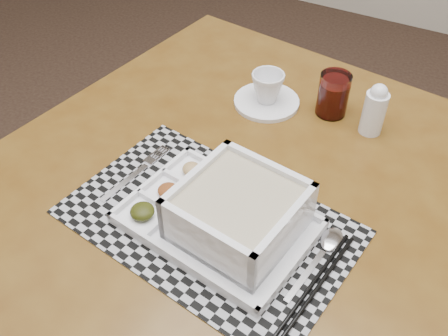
{
  "coord_description": "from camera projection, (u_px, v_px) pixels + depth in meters",
  "views": [
    {
      "loc": [
        0.73,
        -0.45,
        1.43
      ],
      "look_at": [
        0.42,
        0.12,
        0.81
      ],
      "focal_mm": 40.0,
      "sensor_mm": 36.0,
      "label": 1
    }
  ],
  "objects": [
    {
      "name": "chopsticks",
      "position": [
        315.0,
        286.0,
        0.78
      ],
      "size": [
        0.05,
        0.24,
        0.01
      ],
      "color": "black",
      "rests_on": "placemat"
    },
    {
      "name": "saucer",
      "position": [
        266.0,
        102.0,
        1.14
      ],
      "size": [
        0.15,
        0.15,
        0.01
      ],
      "primitive_type": "cylinder",
      "color": "white",
      "rests_on": "dining_table"
    },
    {
      "name": "serving_tray",
      "position": [
        232.0,
        215.0,
        0.84
      ],
      "size": [
        0.35,
        0.26,
        0.1
      ],
      "color": "white",
      "rests_on": "placemat"
    },
    {
      "name": "spoon",
      "position": [
        328.0,
        245.0,
        0.84
      ],
      "size": [
        0.04,
        0.18,
        0.01
      ],
      "color": "silver",
      "rests_on": "placemat"
    },
    {
      "name": "juice_glass",
      "position": [
        333.0,
        96.0,
        1.09
      ],
      "size": [
        0.07,
        0.07,
        0.1
      ],
      "color": "white",
      "rests_on": "dining_table"
    },
    {
      "name": "placemat",
      "position": [
        209.0,
        222.0,
        0.89
      ],
      "size": [
        0.54,
        0.38,
        0.0
      ],
      "primitive_type": "cube",
      "rotation": [
        0.0,
        0.0,
        -0.13
      ],
      "color": "#98989F",
      "rests_on": "dining_table"
    },
    {
      "name": "creamer_bottle",
      "position": [
        375.0,
        110.0,
        1.04
      ],
      "size": [
        0.05,
        0.05,
        0.12
      ],
      "color": "white",
      "rests_on": "dining_table"
    },
    {
      "name": "cup",
      "position": [
        268.0,
        87.0,
        1.12
      ],
      "size": [
        0.1,
        0.1,
        0.07
      ],
      "primitive_type": "imported",
      "rotation": [
        0.0,
        0.0,
        -0.37
      ],
      "color": "white",
      "rests_on": "saucer"
    },
    {
      "name": "dining_table",
      "position": [
        250.0,
        209.0,
        1.01
      ],
      "size": [
        1.12,
        1.12,
        0.75
      ],
      "color": "#4C2D0D",
      "rests_on": "ground"
    },
    {
      "name": "fork",
      "position": [
        137.0,
        171.0,
        0.98
      ],
      "size": [
        0.04,
        0.19,
        0.0
      ],
      "color": "silver",
      "rests_on": "placemat"
    }
  ]
}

